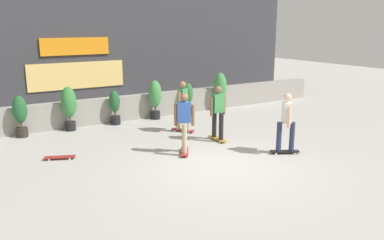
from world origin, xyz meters
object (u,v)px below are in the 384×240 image
skater_by_wall_right (184,121)px  skateboard_near_camera (60,157)px  potted_plant_0 (20,114)px  skater_by_wall_left (183,104)px  potted_plant_2 (115,106)px  potted_plant_5 (220,88)px  potted_plant_1 (69,105)px  potted_plant_4 (188,98)px  skater_far_right (286,121)px  skater_far_left (218,111)px  potted_plant_3 (155,97)px

skater_by_wall_right → skateboard_near_camera: size_ratio=2.08×
potted_plant_0 → skater_by_wall_left: (4.66, -2.15, 0.19)m
potted_plant_2 → potted_plant_5: potted_plant_5 is taller
potted_plant_1 → potted_plant_4: potted_plant_1 is taller
potted_plant_5 → skater_by_wall_right: 5.87m
potted_plant_1 → skater_by_wall_right: 4.62m
skater_far_right → skater_by_wall_right: (-2.37, 1.44, 0.00)m
potted_plant_4 → skater_by_wall_left: skater_by_wall_left is taller
potted_plant_1 → skater_far_left: 5.03m
skater_far_left → potted_plant_0: bearing=144.7°
skater_far_right → skateboard_near_camera: size_ratio=2.08×
potted_plant_3 → potted_plant_0: bearing=180.0°
skateboard_near_camera → potted_plant_1: bearing=69.8°
skater_far_right → skater_far_left: bearing=113.0°
skater_by_wall_right → skateboard_near_camera: 3.45m
potted_plant_5 → potted_plant_3: bearing=-180.0°
skater_by_wall_left → skateboard_near_camera: (-4.17, -0.68, -0.88)m
potted_plant_2 → potted_plant_3: size_ratio=0.83×
potted_plant_3 → potted_plant_4: (1.43, 0.00, -0.16)m
potted_plant_0 → skater_by_wall_left: 5.13m
potted_plant_4 → skater_far_left: skater_far_left is taller
potted_plant_0 → potted_plant_1: (1.52, -0.00, 0.11)m
potted_plant_0 → skateboard_near_camera: (0.48, -2.83, -0.69)m
potted_plant_0 → potted_plant_2: size_ratio=1.10×
skater_by_wall_right → potted_plant_5: bearing=45.1°
potted_plant_0 → potted_plant_5: size_ratio=0.85×
skateboard_near_camera → skater_far_left: bearing=-9.3°
potted_plant_1 → skateboard_near_camera: 3.12m
potted_plant_2 → skater_far_right: 6.26m
skater_by_wall_left → potted_plant_4: bearing=55.3°
skater_by_wall_right → skater_by_wall_left: bearing=61.0°
potted_plant_1 → potted_plant_4: bearing=0.0°
skater_by_wall_left → potted_plant_3: bearing=88.5°
skater_far_left → skater_far_right: bearing=-67.0°
potted_plant_4 → skateboard_near_camera: size_ratio=1.53×
potted_plant_5 → skateboard_near_camera: (-7.20, -2.83, -0.85)m
potted_plant_0 → potted_plant_4: size_ratio=1.06×
potted_plant_3 → potted_plant_5: potted_plant_5 is taller
skater_by_wall_left → skateboard_near_camera: skater_by_wall_left is taller
skater_far_left → skater_by_wall_left: bearing=105.7°
potted_plant_0 → potted_plant_5: potted_plant_5 is taller
skater_by_wall_right → skateboard_near_camera: (-3.06, 1.32, -0.88)m
potted_plant_0 → skater_by_wall_right: 5.47m
potted_plant_0 → skater_far_right: (5.92, -5.60, 0.19)m
skater_far_right → potted_plant_5: bearing=72.5°
skater_far_left → potted_plant_3: bearing=95.5°
potted_plant_2 → potted_plant_4: 3.03m
potted_plant_2 → potted_plant_3: 1.60m
skater_far_right → skater_far_left: 2.19m
skater_by_wall_right → skater_by_wall_left: (1.11, 2.01, 0.00)m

